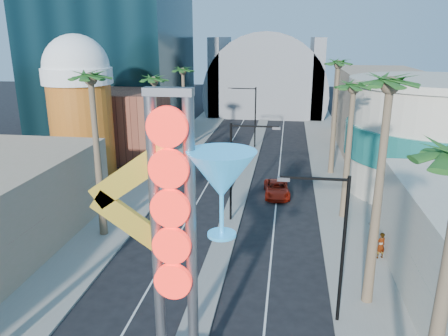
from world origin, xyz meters
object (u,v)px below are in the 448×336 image
Objects in this scene: red_pickup at (277,189)px; pedestrian_b at (374,225)px; neon_sign at (194,226)px; pedestrian_a at (381,245)px.

red_pickup is 10.80m from pedestrian_b.
pedestrian_a is (9.81, 12.18, -6.25)m from neon_sign.
red_pickup is (2.65, 23.37, -6.64)m from neon_sign.
pedestrian_a is at bearing 51.17° from neon_sign.
red_pickup is at bearing -48.01° from pedestrian_b.
red_pickup is at bearing 83.52° from neon_sign.
neon_sign reaches higher than red_pickup.
neon_sign is at bearing 56.50° from pedestrian_b.
pedestrian_b reaches higher than red_pickup.
neon_sign is 24.44m from red_pickup.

